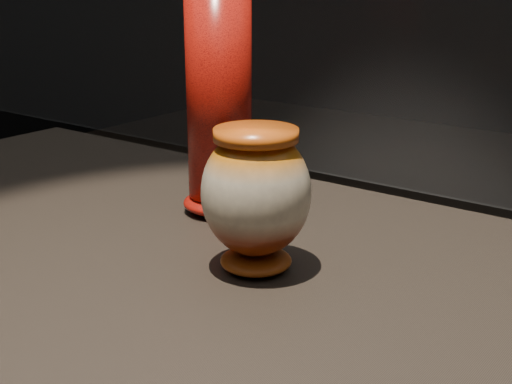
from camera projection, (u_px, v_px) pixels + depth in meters
main_vase at (256, 195)px, 0.95m from camera, size 0.19×0.19×0.20m
tall_vase at (219, 98)px, 1.16m from camera, size 0.13×0.13×0.40m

